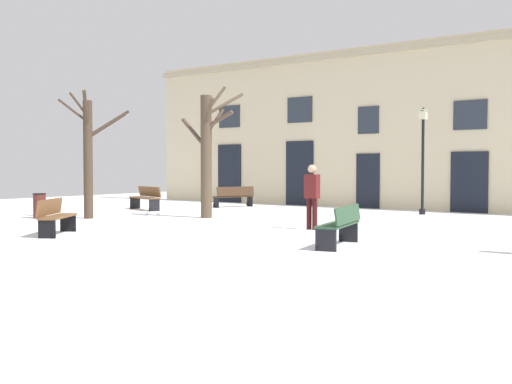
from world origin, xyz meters
TOP-DOWN VIEW (x-y plane):
  - ground_plane at (0.00, 0.00)m, footprint 36.85×36.85m
  - building_facade at (-0.02, 10.10)m, footprint 23.03×0.60m
  - tree_center at (-2.41, 2.53)m, footprint 2.20×2.15m
  - tree_near_facade at (-5.31, 0.03)m, footprint 2.12×1.59m
  - streetlamp at (2.81, 8.10)m, footprint 0.30×0.30m
  - litter_bin at (-6.68, -0.89)m, footprint 0.43×0.43m
  - bench_facing_shops at (4.73, -1.44)m, footprint 0.89×1.91m
  - bench_near_center_tree at (-6.77, 3.93)m, footprint 1.90×1.05m
  - bench_back_to_back_right at (-2.07, -3.61)m, footprint 1.35×1.65m
  - bench_back_to_back_left at (-5.02, 7.27)m, footprint 1.06×1.79m
  - person_near_bench at (2.40, 1.25)m, footprint 0.38×0.23m

SIDE VIEW (x-z plane):
  - ground_plane at x=0.00m, z-range 0.00..0.00m
  - litter_bin at x=-6.68m, z-range 0.00..0.82m
  - bench_back_to_back_left at x=-5.02m, z-range 0.02..0.88m
  - bench_back_to_back_right at x=-2.07m, z-range 0.01..0.91m
  - bench_facing_shops at x=4.73m, z-range 0.03..0.90m
  - bench_near_center_tree at x=-6.77m, z-range 0.02..0.94m
  - person_near_bench at x=2.40m, z-range 0.10..1.85m
  - tree_near_facade at x=-5.31m, z-range 0.04..4.24m
  - tree_center at x=-2.41m, z-range 0.04..4.42m
  - streetlamp at x=2.81m, z-range 0.42..4.20m
  - building_facade at x=-0.02m, z-range 0.04..6.58m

